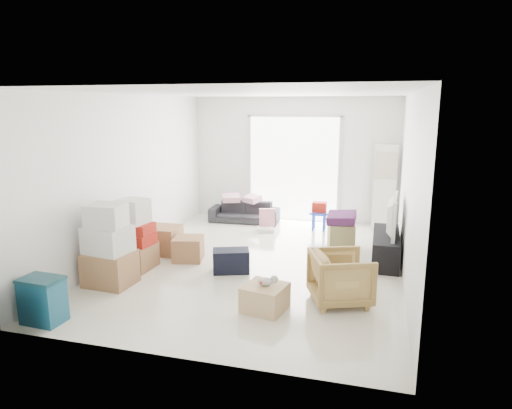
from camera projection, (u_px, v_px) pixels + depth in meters
The scene contains 21 objects.
room_shell at pixel (258, 181), 7.17m from camera, with size 4.98×6.48×3.18m.
sliding_door at pixel (293, 165), 10.00m from camera, with size 2.10×0.04×2.33m.
ac_tower at pixel (385, 188), 9.26m from camera, with size 0.45×0.30×1.75m, color white.
tv_console at pixel (386, 247), 7.49m from camera, with size 0.42×1.39×0.46m, color black.
television at pixel (387, 230), 7.42m from camera, with size 1.08×0.62×0.14m, color black.
sofa at pixel (244, 209), 10.00m from camera, with size 1.51×0.44×0.59m, color #292A2F.
pillow_left at pixel (231, 192), 9.98m from camera, with size 0.39×0.31×0.12m, color #DDA1B9.
pillow_right at pixel (252, 193), 9.89m from camera, with size 0.38×0.30×0.13m, color #DDA1B9.
armchair at pixel (341, 275), 5.88m from camera, with size 0.72×0.68×0.74m, color tan.
storage_bins at pixel (43, 300), 5.35m from camera, with size 0.50×0.36×0.56m.
box_stack_a at pixel (109, 249), 6.44m from camera, with size 0.67×0.57×1.18m.
box_stack_b at pixel (135, 239), 7.11m from camera, with size 0.64×0.58×1.11m.
box_stack_c at pixel (161, 240), 7.92m from camera, with size 0.66×0.55×0.47m.
loose_box at pixel (188, 249), 7.55m from camera, with size 0.47×0.47×0.39m, color #9E6E47.
duffel_bag at pixel (231, 261), 7.01m from camera, with size 0.55×0.33×0.35m, color black.
ottoman at pixel (341, 236), 8.20m from camera, with size 0.44×0.44×0.44m, color olive.
blanket at pixel (342, 220), 8.14m from camera, with size 0.49×0.49×0.14m, color #4C1E4C.
kids_table at pixel (319, 210), 9.32m from camera, with size 0.45×0.45×0.58m.
toy_walker at pixel (266, 225), 9.30m from camera, with size 0.41×0.39×0.45m.
wood_crate at pixel (265, 298), 5.70m from camera, with size 0.49×0.49×0.33m, color tan.
plush_bunny at pixel (267, 281), 5.65m from camera, with size 0.26×0.15×0.13m.
Camera 1 is at (1.83, -6.84, 2.52)m, focal length 32.00 mm.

